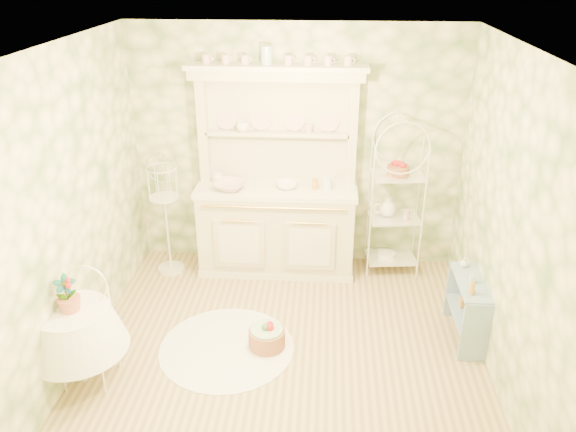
# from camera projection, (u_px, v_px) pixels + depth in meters

# --- Properties ---
(floor) EXTENTS (3.60, 3.60, 0.00)m
(floor) POSITION_uv_depth(u_px,v_px,m) (284.00, 353.00, 5.13)
(floor) COLOR tan
(floor) RESTS_ON ground
(ceiling) EXTENTS (3.60, 3.60, 0.00)m
(ceiling) POSITION_uv_depth(u_px,v_px,m) (283.00, 48.00, 3.97)
(ceiling) COLOR white
(ceiling) RESTS_ON floor
(wall_left) EXTENTS (3.60, 3.60, 0.00)m
(wall_left) POSITION_uv_depth(u_px,v_px,m) (68.00, 213.00, 4.66)
(wall_left) COLOR #F8EDBE
(wall_left) RESTS_ON floor
(wall_right) EXTENTS (3.60, 3.60, 0.00)m
(wall_right) POSITION_uv_depth(u_px,v_px,m) (510.00, 227.00, 4.43)
(wall_right) COLOR #F8EDBE
(wall_right) RESTS_ON floor
(wall_back) EXTENTS (3.60, 3.60, 0.00)m
(wall_back) POSITION_uv_depth(u_px,v_px,m) (296.00, 149.00, 6.17)
(wall_back) COLOR #F8EDBE
(wall_back) RESTS_ON floor
(wall_front) EXTENTS (3.60, 3.60, 0.00)m
(wall_front) POSITION_uv_depth(u_px,v_px,m) (257.00, 369.00, 2.93)
(wall_front) COLOR #F8EDBE
(wall_front) RESTS_ON floor
(kitchen_dresser) EXTENTS (1.87, 0.61, 2.29)m
(kitchen_dresser) POSITION_uv_depth(u_px,v_px,m) (276.00, 176.00, 6.02)
(kitchen_dresser) COLOR beige
(kitchen_dresser) RESTS_ON floor
(bakers_rack) EXTENTS (0.57, 0.43, 1.70)m
(bakers_rack) POSITION_uv_depth(u_px,v_px,m) (395.00, 201.00, 6.13)
(bakers_rack) COLOR white
(bakers_rack) RESTS_ON floor
(side_shelf) EXTENTS (0.30, 0.76, 0.64)m
(side_shelf) POSITION_uv_depth(u_px,v_px,m) (467.00, 308.00, 5.21)
(side_shelf) COLOR #809FC0
(side_shelf) RESTS_ON floor
(round_table) EXTENTS (0.71, 0.71, 0.76)m
(round_table) POSITION_uv_depth(u_px,v_px,m) (78.00, 344.00, 4.65)
(round_table) COLOR white
(round_table) RESTS_ON floor
(cafe_chair) EXTENTS (0.44, 0.44, 0.93)m
(cafe_chair) POSITION_uv_depth(u_px,v_px,m) (86.00, 335.00, 4.62)
(cafe_chair) COLOR white
(cafe_chair) RESTS_ON floor
(birdcage_stand) EXTENTS (0.34, 0.34, 1.43)m
(birdcage_stand) POSITION_uv_depth(u_px,v_px,m) (166.00, 214.00, 6.16)
(birdcage_stand) COLOR white
(birdcage_stand) RESTS_ON floor
(floor_basket) EXTENTS (0.37, 0.37, 0.19)m
(floor_basket) POSITION_uv_depth(u_px,v_px,m) (267.00, 338.00, 5.17)
(floor_basket) COLOR #A46542
(floor_basket) RESTS_ON floor
(lace_rug) EXTENTS (1.65, 1.65, 0.01)m
(lace_rug) POSITION_uv_depth(u_px,v_px,m) (227.00, 347.00, 5.19)
(lace_rug) COLOR white
(lace_rug) RESTS_ON floor
(bowl_floral) EXTENTS (0.38, 0.38, 0.08)m
(bowl_floral) POSITION_uv_depth(u_px,v_px,m) (230.00, 188.00, 6.03)
(bowl_floral) COLOR white
(bowl_floral) RESTS_ON kitchen_dresser
(bowl_white) EXTENTS (0.30, 0.30, 0.07)m
(bowl_white) POSITION_uv_depth(u_px,v_px,m) (287.00, 187.00, 6.05)
(bowl_white) COLOR white
(bowl_white) RESTS_ON kitchen_dresser
(cup_left) EXTENTS (0.17, 0.17, 0.11)m
(cup_left) POSITION_uv_depth(u_px,v_px,m) (243.00, 129.00, 5.99)
(cup_left) COLOR white
(cup_left) RESTS_ON kitchen_dresser
(cup_right) EXTENTS (0.12, 0.12, 0.09)m
(cup_right) POSITION_uv_depth(u_px,v_px,m) (309.00, 130.00, 5.95)
(cup_right) COLOR white
(cup_right) RESTS_ON kitchen_dresser
(potted_geranium) EXTENTS (0.21, 0.18, 0.33)m
(potted_geranium) POSITION_uv_depth(u_px,v_px,m) (67.00, 298.00, 4.42)
(potted_geranium) COLOR #3F7238
(potted_geranium) RESTS_ON round_table
(bottle_amber) EXTENTS (0.07, 0.07, 0.15)m
(bottle_amber) POSITION_uv_depth(u_px,v_px,m) (472.00, 287.00, 4.87)
(bottle_amber) COLOR #B9832C
(bottle_amber) RESTS_ON side_shelf
(bottle_blue) EXTENTS (0.05, 0.05, 0.10)m
(bottle_blue) POSITION_uv_depth(u_px,v_px,m) (472.00, 279.00, 5.05)
(bottle_blue) COLOR #A9CDD8
(bottle_blue) RESTS_ON side_shelf
(bottle_glass) EXTENTS (0.09, 0.09, 0.10)m
(bottle_glass) POSITION_uv_depth(u_px,v_px,m) (464.00, 264.00, 5.31)
(bottle_glass) COLOR silver
(bottle_glass) RESTS_ON side_shelf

